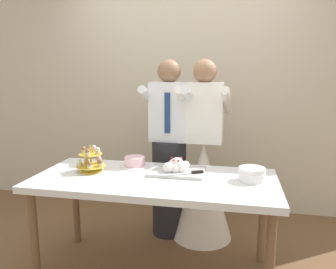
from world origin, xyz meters
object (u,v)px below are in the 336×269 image
at_px(cupcake_stand, 91,161).
at_px(dessert_table, 154,187).
at_px(round_cake, 135,162).
at_px(plate_stack, 252,174).
at_px(main_cake_tray, 177,168).
at_px(person_bride, 203,178).
at_px(person_groom, 169,158).

bearing_deg(cupcake_stand, dessert_table, -5.13).
bearing_deg(round_cake, cupcake_stand, -146.56).
relative_size(dessert_table, plate_stack, 9.20).
relative_size(main_cake_tray, plate_stack, 2.15).
distance_m(dessert_table, cupcake_stand, 0.55).
distance_m(dessert_table, person_bride, 0.73).
bearing_deg(person_bride, dessert_table, -114.66).
relative_size(plate_stack, person_groom, 0.12).
bearing_deg(round_cake, person_groom, 63.99).
bearing_deg(person_bride, cupcake_stand, -143.72).
bearing_deg(dessert_table, cupcake_stand, 174.87).
distance_m(cupcake_stand, main_cake_tray, 0.68).
height_order(person_groom, person_bride, same).
bearing_deg(person_groom, plate_stack, -39.36).
xyz_separation_m(cupcake_stand, person_bride, (0.82, 0.60, -0.28)).
xyz_separation_m(dessert_table, main_cake_tray, (0.15, 0.14, 0.12)).
bearing_deg(plate_stack, cupcake_stand, -179.15).
height_order(round_cake, person_groom, person_groom).
bearing_deg(main_cake_tray, round_cake, 164.55).
height_order(dessert_table, main_cake_tray, main_cake_tray).
bearing_deg(person_groom, main_cake_tray, -72.23).
relative_size(cupcake_stand, person_bride, 0.14).
relative_size(dessert_table, main_cake_tray, 4.28).
distance_m(plate_stack, round_cake, 0.95).
relative_size(plate_stack, person_bride, 0.12).
relative_size(round_cake, person_groom, 0.14).
relative_size(main_cake_tray, person_bride, 0.25).
distance_m(cupcake_stand, person_bride, 1.06).
relative_size(cupcake_stand, plate_stack, 1.18).
height_order(cupcake_stand, person_groom, person_groom).
bearing_deg(main_cake_tray, plate_stack, -7.43).
xyz_separation_m(cupcake_stand, plate_stack, (1.23, 0.02, -0.03)).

